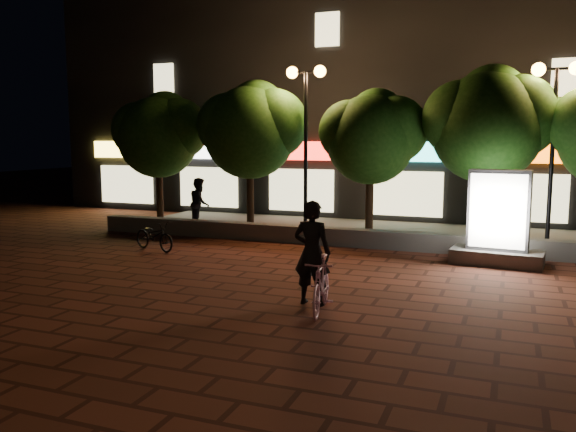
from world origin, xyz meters
The scene contains 15 objects.
ground centered at (0.00, 0.00, 0.00)m, with size 80.00×80.00×0.00m, color maroon.
retaining_wall centered at (0.00, 4.00, 0.25)m, with size 16.00×0.45×0.50m, color #5F5D58.
sidewalk centered at (0.00, 6.50, 0.04)m, with size 16.00×5.00×0.08m, color #5F5D58.
building_block centered at (-0.01, 12.99, 5.00)m, with size 28.00×8.12×11.30m.
tree_far_left centered at (-6.95, 5.46, 3.29)m, with size 3.36×2.80×4.63m.
tree_left centered at (-3.45, 5.46, 3.44)m, with size 3.60×3.00×4.89m.
tree_mid centered at (0.55, 5.46, 3.22)m, with size 3.24×2.70×4.50m.
tree_right centered at (3.86, 5.46, 3.57)m, with size 3.72×3.10×5.07m.
street_lamp_left centered at (-1.50, 5.20, 4.03)m, with size 1.26×0.36×5.18m.
street_lamp_right centered at (5.50, 5.20, 3.89)m, with size 1.26×0.36×4.98m.
ad_kiosk centered at (4.27, 2.97, 0.93)m, with size 2.24×1.28×2.32m.
scooter_pink centered at (1.47, -2.41, 0.50)m, with size 0.47×1.66×1.00m, color #C985A8.
rider centered at (1.15, -1.97, 0.97)m, with size 0.71×0.47×1.95m, color black.
scooter_parked centered at (-4.60, 1.46, 0.41)m, with size 0.55×1.57×0.83m, color black.
pedestrian centered at (-5.14, 4.94, 0.93)m, with size 0.82×0.64×1.69m, color black.
Camera 1 is at (4.52, -11.93, 3.06)m, focal length 36.25 mm.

